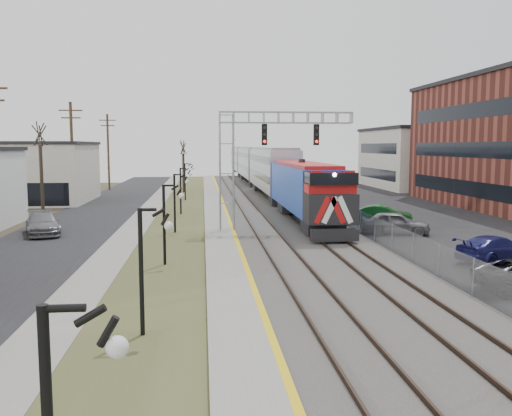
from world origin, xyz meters
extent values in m
cube|color=black|center=(-11.50, 35.00, 0.02)|extent=(7.00, 120.00, 0.04)
cube|color=gray|center=(-7.00, 35.00, 0.04)|extent=(2.00, 120.00, 0.08)
cube|color=#454D29|center=(-4.00, 35.00, 0.03)|extent=(4.00, 120.00, 0.06)
cube|color=gray|center=(-1.00, 35.00, 0.12)|extent=(2.00, 120.00, 0.24)
cube|color=#595651|center=(4.00, 35.00, 0.10)|extent=(8.00, 120.00, 0.20)
cube|color=black|center=(16.00, 35.00, 0.02)|extent=(16.00, 120.00, 0.04)
cube|color=gold|center=(-0.12, 35.00, 0.24)|extent=(0.24, 120.00, 0.01)
cube|color=#2D2119|center=(1.25, 35.00, 0.28)|extent=(0.08, 120.00, 0.15)
cube|color=#2D2119|center=(2.75, 35.00, 0.28)|extent=(0.08, 120.00, 0.15)
cube|color=#2D2119|center=(4.75, 35.00, 0.28)|extent=(0.08, 120.00, 0.15)
cube|color=#2D2119|center=(6.25, 35.00, 0.28)|extent=(0.08, 120.00, 0.15)
cube|color=#153FAF|center=(5.50, 30.75, 2.47)|extent=(3.00, 17.00, 4.25)
cube|color=black|center=(5.50, 22.05, 0.70)|extent=(2.80, 0.50, 0.70)
cube|color=#AAACB5|center=(5.50, 51.05, 3.01)|extent=(3.00, 22.00, 5.33)
cube|color=#AAACB5|center=(5.50, 73.85, 3.01)|extent=(3.00, 22.00, 5.33)
cube|color=#AAACB5|center=(5.50, 96.65, 3.01)|extent=(3.00, 22.00, 5.33)
cube|color=gray|center=(-0.50, 28.00, 4.00)|extent=(1.00, 1.00, 8.00)
cube|color=gray|center=(3.50, 28.00, 7.75)|extent=(9.00, 0.80, 0.80)
cube|color=black|center=(2.00, 27.55, 6.60)|extent=(0.35, 0.25, 1.40)
cube|color=black|center=(5.50, 27.55, 6.60)|extent=(0.35, 0.25, 1.40)
cylinder|color=black|center=(-4.00, 8.00, 2.00)|extent=(0.14, 0.14, 4.00)
cylinder|color=black|center=(-4.00, 18.00, 2.00)|extent=(0.14, 0.14, 4.00)
cylinder|color=black|center=(-4.00, 28.00, 2.00)|extent=(0.14, 0.14, 4.00)
cylinder|color=black|center=(-4.00, 38.00, 2.00)|extent=(0.14, 0.14, 4.00)
cylinder|color=black|center=(-4.00, 50.00, 2.00)|extent=(0.14, 0.14, 4.00)
cylinder|color=#4C3823|center=(-14.50, 45.00, 5.00)|extent=(0.28, 0.28, 10.00)
cylinder|color=#4C3823|center=(-14.50, 65.00, 5.00)|extent=(0.28, 0.28, 10.00)
cube|color=gray|center=(8.20, 35.00, 0.80)|extent=(0.04, 120.00, 1.60)
cube|color=beige|center=(-21.00, 50.00, 3.00)|extent=(14.00, 12.00, 6.00)
cube|color=beige|center=(30.00, 65.00, 4.00)|extent=(16.00, 18.00, 8.00)
cylinder|color=#382D23|center=(-16.00, 40.00, 2.97)|extent=(0.30, 0.30, 5.95)
cylinder|color=#382D23|center=(-4.50, 60.00, 2.45)|extent=(0.30, 0.30, 4.90)
imported|color=#171852|center=(12.56, 17.13, 0.66)|extent=(4.90, 3.43, 1.32)
imported|color=slate|center=(10.55, 25.92, 0.76)|extent=(4.76, 2.97, 1.51)
imported|color=#0D4516|center=(11.26, 30.52, 0.70)|extent=(4.52, 3.03, 1.41)
imported|color=slate|center=(-12.68, 28.19, 0.72)|extent=(3.51, 5.34, 1.44)
camera|label=1|loc=(-2.10, -8.41, 5.86)|focal=38.00mm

